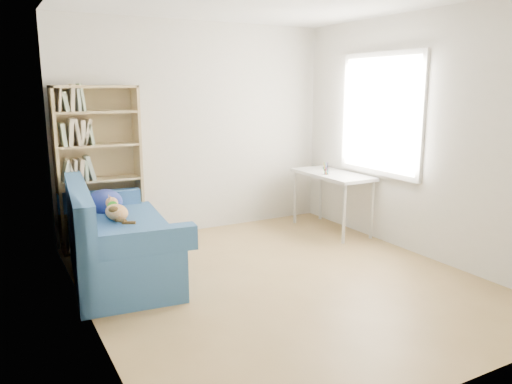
# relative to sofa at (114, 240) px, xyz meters

# --- Properties ---
(ground) EXTENTS (4.00, 4.00, 0.00)m
(ground) POSITION_rel_sofa_xyz_m (1.33, -0.94, -0.35)
(ground) COLOR olive
(ground) RESTS_ON ground
(room_shell) EXTENTS (3.54, 4.04, 2.62)m
(room_shell) POSITION_rel_sofa_xyz_m (1.43, -0.90, 1.29)
(room_shell) COLOR silver
(room_shell) RESTS_ON ground
(sofa) EXTENTS (1.08, 1.96, 0.92)m
(sofa) POSITION_rel_sofa_xyz_m (0.00, 0.00, 0.00)
(sofa) COLOR #244E81
(sofa) RESTS_ON ground
(bookshelf) EXTENTS (0.92, 0.29, 1.83)m
(bookshelf) POSITION_rel_sofa_xyz_m (0.08, 0.91, 0.50)
(bookshelf) COLOR tan
(bookshelf) RESTS_ON ground
(desk) EXTENTS (0.52, 1.14, 0.75)m
(desk) POSITION_rel_sofa_xyz_m (2.80, 0.20, 0.32)
(desk) COLOR silver
(desk) RESTS_ON ground
(pen_cup) EXTENTS (0.08, 0.08, 0.16)m
(pen_cup) POSITION_rel_sofa_xyz_m (2.67, 0.16, 0.46)
(pen_cup) COLOR white
(pen_cup) RESTS_ON desk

